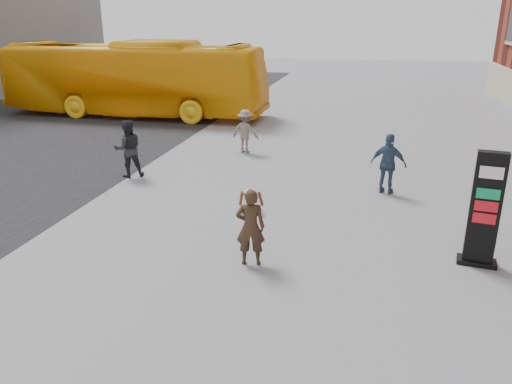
% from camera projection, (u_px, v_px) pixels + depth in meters
% --- Properties ---
extents(ground, '(100.00, 100.00, 0.00)m').
position_uv_depth(ground, '(248.00, 271.00, 9.59)').
color(ground, '#9E9EA3').
extents(info_pylon, '(0.78, 0.47, 2.29)m').
position_uv_depth(info_pylon, '(485.00, 210.00, 9.51)').
color(info_pylon, black).
rests_on(info_pylon, ground).
extents(woman, '(0.67, 0.62, 1.57)m').
position_uv_depth(woman, '(250.00, 226.00, 9.65)').
color(woman, '#332316').
rests_on(woman, ground).
extents(bus, '(12.79, 3.09, 3.56)m').
position_uv_depth(bus, '(134.00, 79.00, 23.98)').
color(bus, '#F3B011').
rests_on(bus, road).
extents(pedestrian_a, '(1.07, 1.02, 1.74)m').
position_uv_depth(pedestrian_a, '(128.00, 149.00, 14.99)').
color(pedestrian_a, '#23242A').
rests_on(pedestrian_a, ground).
extents(pedestrian_b, '(1.07, 0.74, 1.53)m').
position_uv_depth(pedestrian_b, '(245.00, 131.00, 17.71)').
color(pedestrian_b, slate).
rests_on(pedestrian_b, ground).
extents(pedestrian_c, '(1.05, 0.66, 1.67)m').
position_uv_depth(pedestrian_c, '(388.00, 164.00, 13.56)').
color(pedestrian_c, '#364C67').
rests_on(pedestrian_c, ground).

